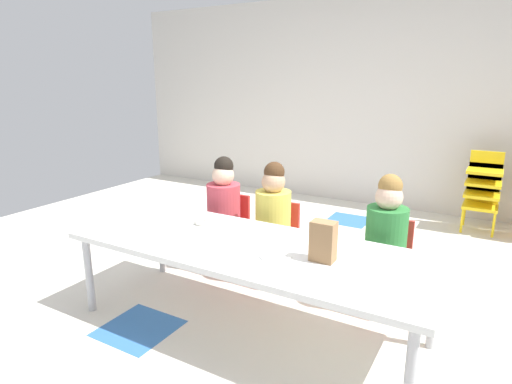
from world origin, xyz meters
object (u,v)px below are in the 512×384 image
Objects in this scene: paper_bag_brown at (323,241)px; paper_plate_near_edge at (202,224)px; kid_chair_yellow_stack at (483,187)px; donut_powdered_on_plate at (202,222)px; craft_table at (248,250)px; seated_child_near_camera at (224,203)px; seated_child_far_right at (387,231)px; paper_plate_center_table at (276,256)px; seated_child_middle_seat at (274,212)px.

paper_bag_brown is 1.22× the size of paper_plate_near_edge.
donut_powdered_on_plate is (-1.56, -2.56, 0.12)m from kid_chair_yellow_stack.
kid_chair_yellow_stack is at bearing 58.64° from donut_powdered_on_plate.
donut_powdered_on_plate is at bearing -121.36° from kid_chair_yellow_stack.
donut_powdered_on_plate is (-0.91, 0.14, -0.09)m from paper_bag_brown.
kid_chair_yellow_stack reaches higher than craft_table.
craft_table is 12.10× the size of paper_plate_near_edge.
seated_child_near_camera is at bearing -129.62° from kid_chair_yellow_stack.
craft_table is at bearing 179.88° from paper_bag_brown.
craft_table is 2.37× the size of seated_child_near_camera.
paper_bag_brown is at bearing -103.48° from kid_chair_yellow_stack.
seated_child_near_camera is at bearing 180.00° from seated_child_far_right.
seated_child_far_right is 0.83m from paper_plate_center_table.
craft_table is 12.10× the size of paper_plate_center_table.
craft_table is 0.47m from donut_powdered_on_plate.
kid_chair_yellow_stack is 4.44× the size of paper_plate_near_edge.
paper_bag_brown is (-0.19, -0.63, 0.11)m from seated_child_far_right.
paper_plate_near_edge is (-1.10, -0.49, -0.00)m from seated_child_far_right.
seated_child_middle_seat is 0.57m from paper_plate_near_edge.
seated_child_near_camera is 5.10× the size of paper_plate_near_edge.
seated_child_far_right is 1.20m from donut_powdered_on_plate.
paper_plate_near_edge is at bearing 170.99° from paper_bag_brown.
craft_table is 0.87m from seated_child_near_camera.
seated_child_middle_seat reaches higher than craft_table.
seated_child_middle_seat reaches higher than donut_powdered_on_plate.
craft_table is at bearing -46.61° from seated_child_near_camera.
donut_powdered_on_plate reaches higher than paper_plate_near_edge.
paper_plate_near_edge is at bearing -119.97° from seated_child_middle_seat.
seated_child_far_right reaches higher than paper_plate_center_table.
donut_powdered_on_plate is (-0.45, 0.14, 0.06)m from craft_table.
seated_child_middle_seat is 4.17× the size of paper_bag_brown.
kid_chair_yellow_stack is 3.00m from donut_powdered_on_plate.
seated_child_middle_seat is at bearing 60.03° from donut_powdered_on_plate.
paper_bag_brown is (0.63, -0.63, 0.11)m from seated_child_middle_seat.
paper_plate_near_edge is 1.69× the size of donut_powdered_on_plate.
seated_child_near_camera is 1.25m from seated_child_far_right.
seated_child_far_right is 5.10× the size of paper_plate_center_table.
paper_bag_brown is at bearing -45.25° from seated_child_middle_seat.
paper_plate_near_edge is (-1.56, -2.56, 0.10)m from kid_chair_yellow_stack.
seated_child_near_camera is (-0.60, 0.63, 0.04)m from craft_table.
kid_chair_yellow_stack is (0.46, 2.07, -0.10)m from seated_child_far_right.
paper_plate_near_edge is at bearing -121.36° from kid_chair_yellow_stack.
seated_child_near_camera is 2.69m from kid_chair_yellow_stack.
paper_plate_center_table is (0.39, -0.71, -0.00)m from seated_child_middle_seat.
seated_child_middle_seat is 0.57m from donut_powdered_on_plate.
paper_bag_brown is 0.93m from donut_powdered_on_plate.
seated_child_far_right is (1.25, 0.00, 0.00)m from seated_child_near_camera.
seated_child_middle_seat is 1.00× the size of seated_child_far_right.
paper_bag_brown is 0.93m from paper_plate_near_edge.
donut_powdered_on_plate reaches higher than paper_plate_center_table.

